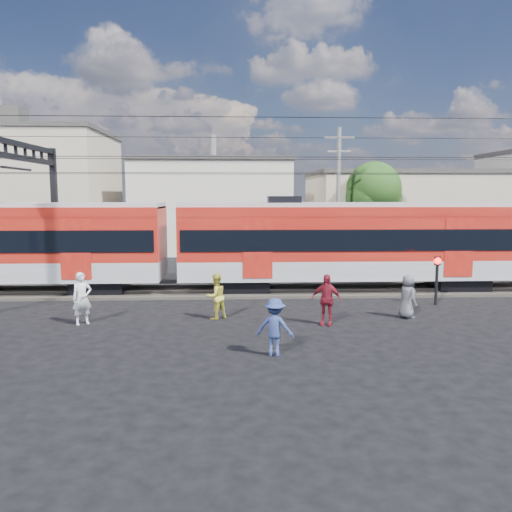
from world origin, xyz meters
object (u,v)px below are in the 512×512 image
object	(u,v)px
pedestrian_c	(275,327)
crossing_signal	(437,271)
commuter_train	(356,240)
pedestrian_a	(82,298)

from	to	relation	value
pedestrian_c	crossing_signal	bearing A→B (deg)	-120.89
commuter_train	pedestrian_c	size ratio (longest dim) A/B	30.30
pedestrian_c	pedestrian_a	bearing A→B (deg)	-11.60
pedestrian_a	crossing_signal	distance (m)	13.94
pedestrian_c	crossing_signal	xyz separation A→B (m)	(7.20, 6.25, 0.57)
commuter_train	pedestrian_a	size ratio (longest dim) A/B	27.11
pedestrian_c	crossing_signal	size ratio (longest dim) A/B	0.82
pedestrian_a	commuter_train	bearing A→B (deg)	-4.14
pedestrian_c	commuter_train	bearing A→B (deg)	-97.79
commuter_train	pedestrian_c	xyz separation A→B (m)	(-4.56, -9.36, -1.57)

